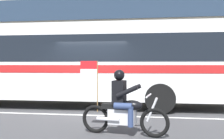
# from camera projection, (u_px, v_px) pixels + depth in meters

# --- Properties ---
(ground_plane) EXTENTS (60.00, 60.00, 0.00)m
(ground_plane) POSITION_uv_depth(u_px,v_px,m) (91.00, 112.00, 9.11)
(ground_plane) COLOR #3D3D3F
(sidewalk_curb) EXTENTS (28.00, 3.80, 0.15)m
(sidewalk_curb) POSITION_uv_depth(u_px,v_px,m) (112.00, 94.00, 14.15)
(sidewalk_curb) COLOR #B7B2A8
(sidewalk_curb) RESTS_ON ground_plane
(lane_center_stripe) EXTENTS (26.60, 0.14, 0.01)m
(lane_center_stripe) POSITION_uv_depth(u_px,v_px,m) (87.00, 115.00, 8.52)
(lane_center_stripe) COLOR silver
(lane_center_stripe) RESTS_ON ground_plane
(transit_bus) EXTENTS (13.13, 2.75, 3.22)m
(transit_bus) POSITION_uv_depth(u_px,v_px,m) (69.00, 60.00, 10.43)
(transit_bus) COLOR white
(transit_bus) RESTS_ON ground_plane
(motorcycle_with_rider) EXTENTS (2.18, 0.69, 1.78)m
(motorcycle_with_rider) POSITION_uv_depth(u_px,v_px,m) (123.00, 107.00, 6.11)
(motorcycle_with_rider) COLOR black
(motorcycle_with_rider) RESTS_ON ground_plane
(fire_hydrant) EXTENTS (0.22, 0.30, 0.75)m
(fire_hydrant) POSITION_uv_depth(u_px,v_px,m) (148.00, 88.00, 12.99)
(fire_hydrant) COLOR gold
(fire_hydrant) RESTS_ON sidewalk_curb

